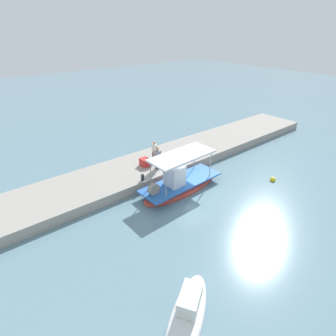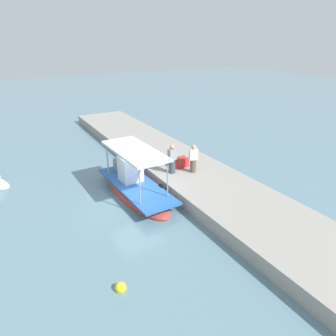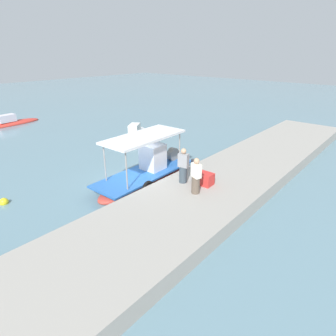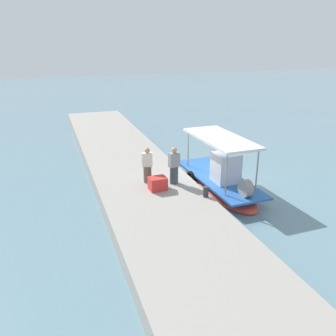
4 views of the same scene
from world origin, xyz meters
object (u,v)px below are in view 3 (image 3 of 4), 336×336
(moored_boat_near, at_px, (136,133))
(moored_boat_mid, at_px, (12,123))
(fisherman_by_crate, at_px, (196,178))
(fisherman_near_bollard, at_px, (183,167))
(mooring_bollard, at_px, (193,163))
(marker_buoy, at_px, (4,202))
(main_fishing_boat, at_px, (147,174))
(cargo_crate, at_px, (205,179))

(moored_boat_near, bearing_deg, moored_boat_mid, 114.35)
(fisherman_by_crate, bearing_deg, moored_boat_near, 59.59)
(fisherman_near_bollard, relative_size, mooring_bollard, 3.80)
(marker_buoy, distance_m, moored_boat_near, 12.88)
(main_fishing_boat, height_order, fisherman_near_bollard, main_fishing_boat)
(mooring_bollard, distance_m, marker_buoy, 9.75)
(fisherman_by_crate, xyz_separation_m, cargo_crate, (1.03, 0.19, -0.48))
(fisherman_by_crate, bearing_deg, fisherman_near_bollard, 64.97)
(fisherman_by_crate, xyz_separation_m, moored_boat_mid, (0.99, 23.04, -1.33))
(fisherman_by_crate, bearing_deg, mooring_bollard, 38.33)
(fisherman_by_crate, relative_size, moored_boat_mid, 0.32)
(fisherman_near_bollard, xyz_separation_m, cargo_crate, (0.49, -0.96, -0.51))
(fisherman_near_bollard, distance_m, moored_boat_near, 11.56)
(fisherman_by_crate, bearing_deg, cargo_crate, 10.37)
(main_fishing_boat, height_order, marker_buoy, main_fishing_boat)
(fisherman_near_bollard, distance_m, marker_buoy, 8.79)
(marker_buoy, bearing_deg, cargo_crate, -45.10)
(main_fishing_boat, distance_m, marker_buoy, 7.13)
(fisherman_near_bollard, relative_size, marker_buoy, 4.31)
(fisherman_by_crate, bearing_deg, marker_buoy, 129.50)
(cargo_crate, bearing_deg, mooring_bollard, 50.93)
(mooring_bollard, relative_size, cargo_crate, 0.60)
(fisherman_by_crate, relative_size, cargo_crate, 2.22)
(main_fishing_boat, xyz_separation_m, cargo_crate, (0.60, -3.42, 0.55))
(marker_buoy, bearing_deg, moored_boat_mid, 66.94)
(fisherman_by_crate, relative_size, mooring_bollard, 3.67)
(cargo_crate, bearing_deg, marker_buoy, 134.90)
(fisherman_by_crate, distance_m, moored_boat_near, 12.81)
(moored_boat_mid, bearing_deg, fisherman_by_crate, -92.47)
(main_fishing_boat, bearing_deg, moored_boat_mid, 88.32)
(main_fishing_boat, xyz_separation_m, fisherman_by_crate, (-0.42, -3.61, 1.03))
(mooring_bollard, xyz_separation_m, moored_boat_near, (4.01, 9.06, -0.77))
(fisherman_near_bollard, bearing_deg, moored_boat_mid, 88.80)
(mooring_bollard, height_order, marker_buoy, mooring_bollard)
(main_fishing_boat, relative_size, moored_boat_mid, 1.21)
(fisherman_near_bollard, relative_size, moored_boat_mid, 0.33)
(mooring_bollard, distance_m, moored_boat_near, 9.94)
(main_fishing_boat, relative_size, fisherman_by_crate, 3.80)
(fisherman_near_bollard, height_order, mooring_bollard, fisherman_near_bollard)
(main_fishing_boat, distance_m, cargo_crate, 3.52)
(main_fishing_boat, bearing_deg, marker_buoy, 151.12)
(moored_boat_near, distance_m, moored_boat_mid, 13.23)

